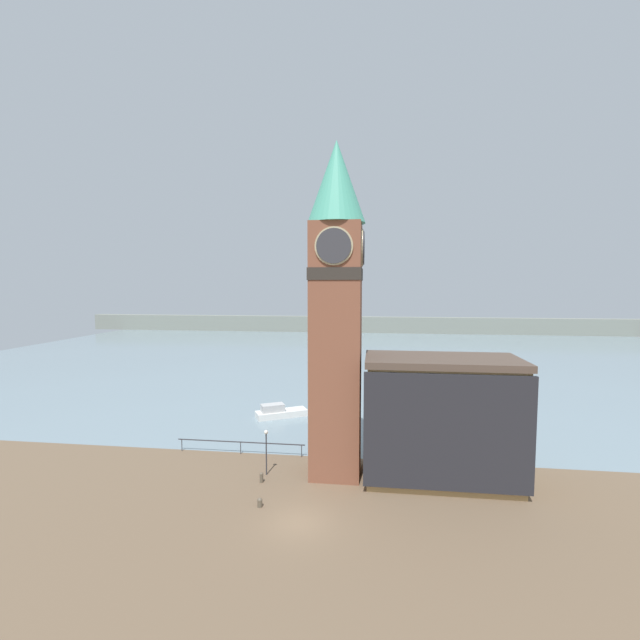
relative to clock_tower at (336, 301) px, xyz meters
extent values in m
plane|color=brown|center=(-1.61, -7.31, -13.52)|extent=(160.00, 160.00, 0.00)
cube|color=gray|center=(-1.61, 63.09, -13.52)|extent=(160.00, 120.00, 0.00)
cube|color=gray|center=(-1.61, 103.09, -11.02)|extent=(180.00, 3.00, 5.00)
cube|color=#333338|center=(-8.62, 2.84, -12.47)|extent=(11.43, 0.08, 0.08)
cylinder|color=#333338|center=(-14.03, 2.84, -12.99)|extent=(0.07, 0.07, 1.05)
cylinder|color=#333338|center=(-8.62, 2.84, -12.99)|extent=(0.07, 0.07, 1.05)
cylinder|color=#333338|center=(-3.20, 2.84, -12.99)|extent=(0.07, 0.07, 1.05)
cube|color=brown|center=(-0.01, 0.01, -3.85)|extent=(3.79, 3.79, 19.34)
cube|color=#2D2823|center=(-0.01, 0.01, 2.03)|extent=(3.91, 3.91, 0.90)
cylinder|color=tan|center=(-0.01, -1.95, 3.98)|extent=(2.74, 0.12, 2.74)
cylinder|color=#333338|center=(-0.01, -2.03, 3.98)|extent=(2.49, 0.12, 2.49)
cylinder|color=tan|center=(1.95, 0.01, 3.98)|extent=(0.12, 2.74, 2.74)
cylinder|color=#333338|center=(2.03, 0.01, 3.98)|extent=(0.12, 2.49, 2.49)
cone|color=teal|center=(-0.01, 0.01, 8.87)|extent=(4.36, 4.36, 6.10)
cube|color=#A88451|center=(7.95, 0.02, -9.08)|extent=(10.97, 5.52, 8.87)
cube|color=#4C3D33|center=(7.95, 0.02, -4.40)|extent=(11.37, 5.92, 0.50)
cube|color=#232328|center=(7.95, -2.89, -8.90)|extent=(11.47, 0.30, 8.16)
cube|color=silver|center=(-7.37, 13.74, -13.16)|extent=(5.91, 4.38, 0.72)
cube|color=#B2B2B2|center=(-8.28, 13.25, -12.39)|extent=(2.83, 2.36, 0.82)
cylinder|color=brown|center=(-4.54, -5.76, -13.29)|extent=(0.33, 0.33, 0.45)
sphere|color=brown|center=(-4.54, -5.76, -13.06)|extent=(0.34, 0.34, 0.34)
cylinder|color=brown|center=(-5.37, -2.27, -13.20)|extent=(0.27, 0.27, 0.63)
sphere|color=brown|center=(-5.37, -2.27, -12.89)|extent=(0.28, 0.28, 0.28)
cylinder|color=#2D2D33|center=(-5.33, -0.93, -11.87)|extent=(0.10, 0.10, 3.30)
sphere|color=silver|center=(-5.33, -0.93, -10.12)|extent=(0.32, 0.32, 0.32)
camera|label=1|loc=(2.92, -32.36, 1.14)|focal=24.00mm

